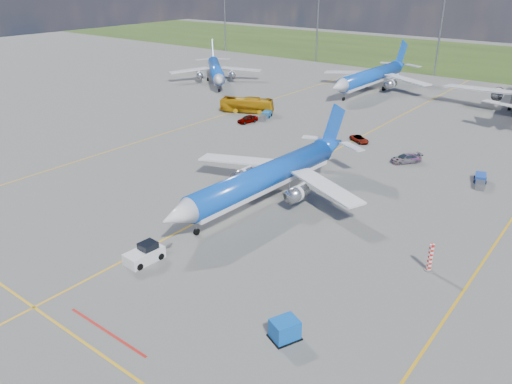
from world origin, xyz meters
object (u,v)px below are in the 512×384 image
Objects in this scene: pushback_tug at (145,254)px; baggage_tug_c at (265,116)px; uld_container at (285,329)px; service_car_c at (406,158)px; service_car_b at (359,139)px; baggage_tug_w at (480,180)px; bg_jet_nnw at (370,91)px; bg_jet_nw at (216,82)px; main_airliner at (265,200)px; service_car_a at (248,119)px; apron_bus at (247,105)px; warning_post at (430,257)px.

pushback_tug is 1.05× the size of baggage_tug_c.
uld_container is 0.44× the size of service_car_c.
service_car_b reaches higher than baggage_tug_w.
bg_jet_nw is at bearing -156.20° from bg_jet_nnw.
service_car_b is 23.39m from baggage_tug_w.
uld_container is at bearing -90.27° from bg_jet_nw.
main_airliner reaches higher than service_car_a.
bg_jet_nnw is (37.88, 16.08, 0.00)m from bg_jet_nw.
pushback_tug is 60.88m from apron_bus.
service_car_a is at bearing -121.34° from baggage_tug_c.
baggage_tug_w is at bearing -32.05° from baggage_tug_c.
bg_jet_nw is 41.15m from bg_jet_nnw.
service_car_b is (-0.60, 49.71, -0.21)m from pushback_tug.
warning_post is at bearing -80.62° from bg_jet_nw.
service_car_a is at bearing -84.46° from bg_jet_nw.
service_car_b is (54.93, -23.07, 0.57)m from bg_jet_nw.
pushback_tug reaches higher than baggage_tug_w.
service_car_a is at bearing -144.97° from service_car_c.
apron_bus is (-29.24, 53.39, 0.81)m from pushback_tug.
pushback_tug is at bearing -145.78° from warning_post.
main_airliner is at bearing -146.40° from baggage_tug_w.
main_airliner is at bearing 91.20° from pushback_tug.
bg_jet_nw is 6.45× the size of baggage_tug_c.
bg_jet_nw is 7.20× the size of service_car_c.
baggage_tug_c is (-5.54, -36.91, 0.56)m from bg_jet_nnw.
warning_post is 26.75m from baggage_tug_w.
main_airliner reaches higher than service_car_b.
baggage_tug_w is (77.36, -29.71, 0.53)m from bg_jet_nw.
baggage_tug_c is at bearing 143.13° from warning_post.
uld_container is at bearing -163.93° from apron_bus.
uld_container is 0.19× the size of apron_bus.
service_car_c is (27.65, -44.00, 0.72)m from bg_jet_nnw.
bg_jet_nnw is 51.97m from service_car_c.
bg_jet_nnw is 7.32× the size of baggage_tug_c.
main_airliner is at bearing 153.86° from uld_container.
warning_post is 18.34m from uld_container.
baggage_tug_w is (22.43, -6.63, -0.04)m from service_car_b.
uld_container is 64.28m from service_car_a.
baggage_tug_c reaches higher than baggage_tug_w.
uld_container is at bearing -40.55° from service_car_c.
warning_post reaches higher than uld_container.
service_car_a reaches higher than baggage_tug_w.
uld_container is (17.53, -20.70, 0.88)m from main_airliner.
service_car_c is 11.97m from baggage_tug_w.
bg_jet_nnw reaches higher than baggage_tug_c.
bg_jet_nw reaches higher than service_car_b.
service_car_a is 34.14m from service_car_c.
baggage_tug_w is (3.37, 44.06, -0.35)m from uld_container.
service_car_a is at bearing 147.46° from warning_post.
pushback_tug reaches higher than service_car_b.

